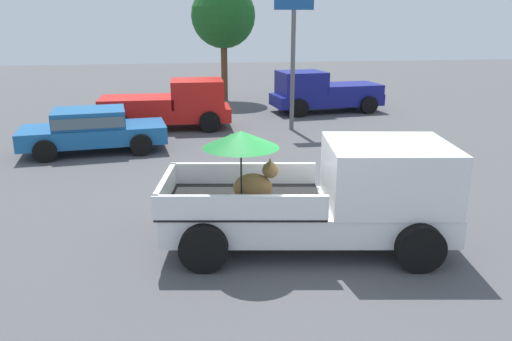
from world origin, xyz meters
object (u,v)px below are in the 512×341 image
parked_sedan_near (92,128)px  pickup_truck_far (322,92)px  pickup_truck_red (171,105)px  pickup_truck_main (331,195)px  motel_sign (294,29)px

parked_sedan_near → pickup_truck_far: bearing=25.3°
parked_sedan_near → pickup_truck_red: bearing=46.2°
pickup_truck_main → motel_sign: size_ratio=1.02×
pickup_truck_far → motel_sign: 4.91m
pickup_truck_main → motel_sign: 10.27m
pickup_truck_main → motel_sign: (1.51, 9.80, 2.66)m
pickup_truck_main → pickup_truck_far: bearing=83.3°
pickup_truck_main → pickup_truck_far: size_ratio=1.06×
pickup_truck_red → pickup_truck_far: (6.57, 2.49, 0.00)m
pickup_truck_far → motel_sign: (-2.15, -3.44, 2.76)m
pickup_truck_red → parked_sedan_near: bearing=-125.9°
pickup_truck_main → pickup_truck_red: bearing=113.9°
motel_sign → pickup_truck_far: bearing=58.0°
pickup_truck_main → pickup_truck_red: 11.14m
parked_sedan_near → pickup_truck_main: bearing=-62.3°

